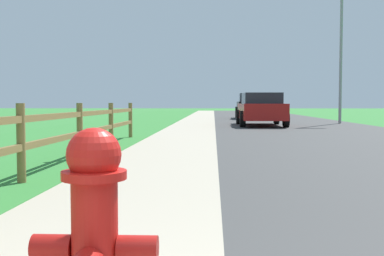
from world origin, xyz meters
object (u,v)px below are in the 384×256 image
at_px(fire_hydrant, 94,237).
at_px(parked_car_black, 253,106).
at_px(parked_suv_red, 261,109).
at_px(street_lamp, 343,34).

bearing_deg(fire_hydrant, parked_car_black, 84.01).
height_order(parked_suv_red, street_lamp, street_lamp).
xyz_separation_m(fire_hydrant, parked_suv_red, (2.58, 19.29, 0.27)).
distance_m(parked_suv_red, street_lamp, 6.03).
height_order(parked_car_black, street_lamp, street_lamp).
relative_size(fire_hydrant, parked_car_black, 0.20).
bearing_deg(parked_suv_red, fire_hydrant, -97.62).
xyz_separation_m(fire_hydrant, parked_car_black, (3.00, 28.61, 0.33)).
relative_size(parked_suv_red, street_lamp, 0.63).
distance_m(fire_hydrant, parked_car_black, 28.77).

